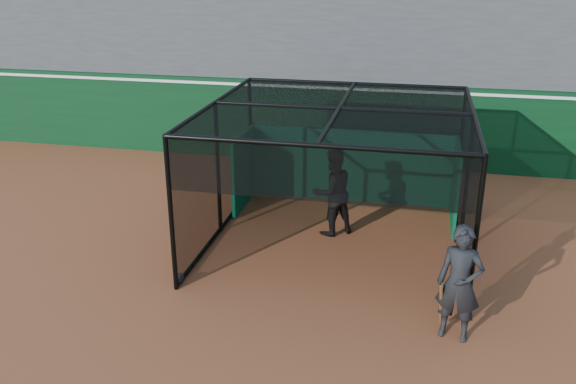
# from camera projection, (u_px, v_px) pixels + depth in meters

# --- Properties ---
(ground) EXTENTS (120.00, 120.00, 0.00)m
(ground) POSITION_uv_depth(u_px,v_px,m) (257.00, 298.00, 11.44)
(ground) COLOR brown
(ground) RESTS_ON ground
(outfield_wall) EXTENTS (50.00, 0.50, 2.50)m
(outfield_wall) POSITION_uv_depth(u_px,v_px,m) (328.00, 121.00, 18.73)
(outfield_wall) COLOR #093316
(outfield_wall) RESTS_ON ground
(grandstand) EXTENTS (50.00, 7.85, 8.95)m
(grandstand) POSITION_uv_depth(u_px,v_px,m) (347.00, 4.00, 21.02)
(grandstand) COLOR #4C4C4F
(grandstand) RESTS_ON ground
(batting_cage) EXTENTS (5.49, 5.55, 3.06)m
(batting_cage) POSITION_uv_depth(u_px,v_px,m) (337.00, 178.00, 13.18)
(batting_cage) COLOR black
(batting_cage) RESTS_ON ground
(batter) EXTENTS (1.25, 1.21, 2.03)m
(batter) POSITION_uv_depth(u_px,v_px,m) (332.00, 192.00, 13.80)
(batter) COLOR black
(batter) RESTS_ON ground
(on_deck_player) EXTENTS (0.82, 0.62, 2.02)m
(on_deck_player) POSITION_uv_depth(u_px,v_px,m) (459.00, 284.00, 9.93)
(on_deck_player) COLOR black
(on_deck_player) RESTS_ON ground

